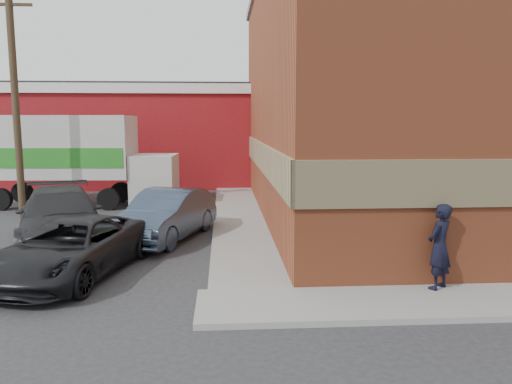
# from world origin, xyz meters

# --- Properties ---
(ground) EXTENTS (90.00, 90.00, 0.00)m
(ground) POSITION_xyz_m (0.00, 0.00, 0.00)
(ground) COLOR #28282B
(ground) RESTS_ON ground
(brick_building) EXTENTS (14.25, 18.25, 9.36)m
(brick_building) POSITION_xyz_m (8.50, 9.00, 4.68)
(brick_building) COLOR #A54A2A
(brick_building) RESTS_ON ground
(sidewalk_west) EXTENTS (1.80, 18.00, 0.12)m
(sidewalk_west) POSITION_xyz_m (0.60, 9.00, 0.06)
(sidewalk_west) COLOR gray
(sidewalk_west) RESTS_ON ground
(warehouse) EXTENTS (16.30, 8.30, 5.60)m
(warehouse) POSITION_xyz_m (-6.00, 20.00, 2.81)
(warehouse) COLOR maroon
(warehouse) RESTS_ON ground
(utility_pole) EXTENTS (2.00, 0.26, 9.00)m
(utility_pole) POSITION_xyz_m (-7.50, 9.00, 4.75)
(utility_pole) COLOR #473723
(utility_pole) RESTS_ON ground
(man) EXTENTS (0.78, 0.74, 1.79)m
(man) POSITION_xyz_m (4.49, -0.25, 1.02)
(man) COLOR black
(man) RESTS_ON sidewalk_south
(sedan) EXTENTS (3.00, 4.88, 1.52)m
(sedan) POSITION_xyz_m (-1.69, 5.05, 0.76)
(sedan) COLOR #344357
(sedan) RESTS_ON ground
(suv_a) EXTENTS (3.30, 5.20, 1.34)m
(suv_a) POSITION_xyz_m (-3.48, 1.51, 0.67)
(suv_a) COLOR black
(suv_a) RESTS_ON ground
(suv_b) EXTENTS (3.94, 6.03, 1.63)m
(suv_b) POSITION_xyz_m (-4.74, 4.71, 0.81)
(suv_b) COLOR #242426
(suv_b) RESTS_ON ground
(box_truck) EXTENTS (7.86, 2.70, 3.83)m
(box_truck) POSITION_xyz_m (-6.01, 11.46, 2.21)
(box_truck) COLOR beige
(box_truck) RESTS_ON ground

